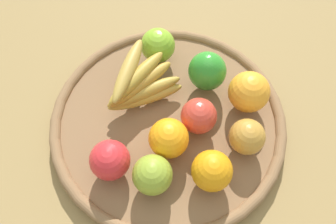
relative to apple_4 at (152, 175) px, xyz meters
name	(u,v)px	position (x,y,z in m)	size (l,w,h in m)	color
ground_plane	(168,125)	(-0.05, -0.12, -0.07)	(2.40, 2.40, 0.00)	olive
basket	(168,121)	(-0.05, -0.12, -0.05)	(0.46, 0.46, 0.03)	brown
apple_4	(152,175)	(0.00, 0.00, 0.00)	(0.07, 0.07, 0.07)	olive
apple_0	(199,116)	(-0.10, -0.09, 0.00)	(0.07, 0.07, 0.07)	red
bell_pepper	(207,71)	(-0.14, -0.18, 0.01)	(0.07, 0.07, 0.09)	#2F902A
banana_bunch	(139,84)	(-0.01, -0.18, 0.00)	(0.16, 0.15, 0.08)	#B79438
orange_0	(212,171)	(-0.10, 0.01, 0.00)	(0.07, 0.07, 0.07)	orange
apple_1	(247,137)	(-0.18, -0.03, 0.00)	(0.07, 0.07, 0.07)	#BC8431
apple_2	(110,160)	(0.07, -0.04, 0.00)	(0.07, 0.07, 0.07)	red
orange_2	(249,93)	(-0.21, -0.12, 0.00)	(0.08, 0.08, 0.08)	orange
apple_3	(158,45)	(-0.06, -0.27, 0.00)	(0.07, 0.07, 0.07)	#82B729
orange_1	(169,138)	(-0.04, -0.06, 0.00)	(0.07, 0.07, 0.07)	orange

